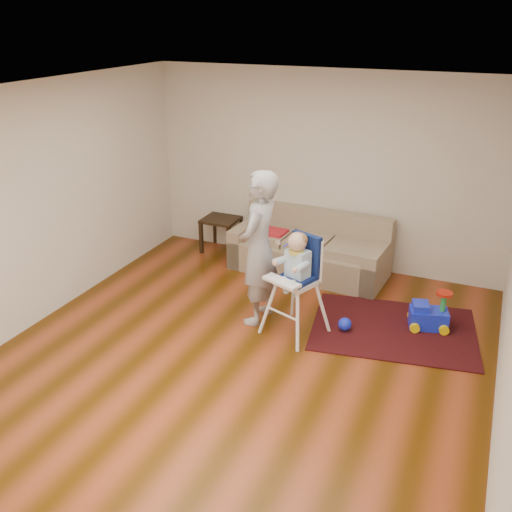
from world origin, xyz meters
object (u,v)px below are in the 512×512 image
at_px(side_table, 222,234).
at_px(toy_ball, 345,324).
at_px(sofa, 309,245).
at_px(adult, 259,248).
at_px(ride_on_toy, 430,309).
at_px(high_chair, 296,286).

bearing_deg(side_table, toy_ball, -34.00).
bearing_deg(sofa, toy_ball, -52.73).
bearing_deg(adult, side_table, -141.50).
distance_m(side_table, ride_on_toy, 3.42).
bearing_deg(toy_ball, high_chair, -154.61).
bearing_deg(toy_ball, ride_on_toy, 27.90).
height_order(sofa, adult, adult).
xyz_separation_m(side_table, ride_on_toy, (3.22, -1.14, -0.01)).
bearing_deg(toy_ball, side_table, 146.00).
bearing_deg(side_table, high_chair, -44.88).
distance_m(ride_on_toy, toy_ball, 0.98).
xyz_separation_m(sofa, adult, (-0.11, -1.48, 0.49)).
distance_m(sofa, adult, 1.57).
height_order(side_table, ride_on_toy, side_table).
height_order(sofa, high_chair, high_chair).
xyz_separation_m(ride_on_toy, adult, (-1.87, -0.57, 0.66)).
height_order(ride_on_toy, toy_ball, ride_on_toy).
distance_m(toy_ball, high_chair, 0.76).
bearing_deg(high_chair, side_table, 155.39).
distance_m(sofa, side_table, 1.49).
bearing_deg(ride_on_toy, sofa, 137.42).
xyz_separation_m(sofa, side_table, (-1.46, 0.23, -0.15)).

